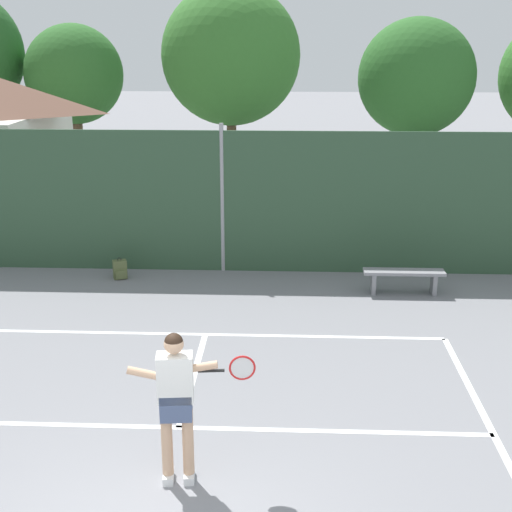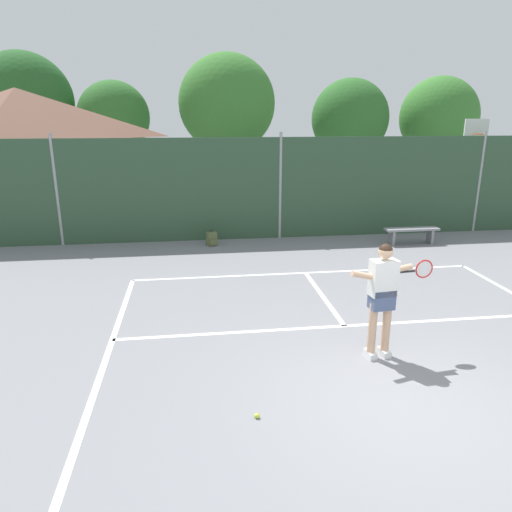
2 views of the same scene
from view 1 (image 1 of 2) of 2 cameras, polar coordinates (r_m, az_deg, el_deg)
chainlink_fence at (r=15.10m, az=-2.74°, el=4.37°), size 26.09×0.09×3.21m
treeline_backdrop at (r=26.26m, az=-1.39°, el=15.24°), size 26.29×4.49×6.75m
tennis_player at (r=8.06m, az=-6.42°, el=-11.09°), size 1.42×0.35×1.85m
backpack_olive at (r=15.18m, az=-10.95°, el=-1.11°), size 0.33×0.32×0.46m
courtside_bench at (r=14.31m, az=11.88°, el=-1.61°), size 1.60×0.36×0.48m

